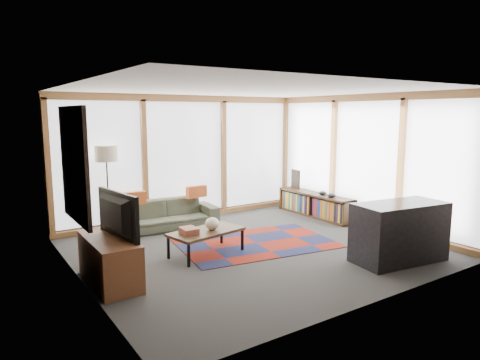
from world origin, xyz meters
TOP-DOWN VIEW (x-y plane):
  - ground at (0.00, 0.00)m, footprint 5.50×5.50m
  - room_envelope at (0.49, 0.56)m, footprint 5.52×5.02m
  - rug at (0.19, 0.17)m, footprint 2.83×2.05m
  - sofa at (-0.66, 1.95)m, footprint 1.95×0.89m
  - pillow_left at (-1.33, 1.94)m, footprint 0.44×0.15m
  - pillow_right at (-0.05, 1.91)m, footprint 0.43×0.15m
  - floor_lamp at (-1.74, 2.19)m, footprint 0.42×0.42m
  - coffee_table at (-0.81, 0.15)m, footprint 1.27×0.80m
  - book_stack at (-1.13, 0.13)m, footprint 0.24×0.30m
  - vase at (-0.71, 0.14)m, footprint 0.28×0.28m
  - bookshelf at (2.43, 1.08)m, footprint 0.37×2.02m
  - bowl_a at (2.39, 0.57)m, footprint 0.22×0.22m
  - bowl_b at (2.44, 0.88)m, footprint 0.19×0.19m
  - shelf_picture at (2.50, 1.83)m, footprint 0.10×0.33m
  - tv_console at (-2.44, -0.17)m, footprint 0.51×1.23m
  - television at (-2.41, -0.17)m, footprint 0.28×1.06m
  - bar_counter at (1.48, -1.73)m, footprint 1.50×0.86m

SIDE VIEW (x-z plane):
  - ground at x=0.00m, z-range 0.00..0.00m
  - rug at x=0.19m, z-range 0.00..0.01m
  - coffee_table at x=-0.81m, z-range 0.00..0.39m
  - bookshelf at x=2.43m, z-range 0.00..0.51m
  - sofa at x=-0.66m, z-range 0.00..0.56m
  - tv_console at x=-2.44m, z-range 0.00..0.61m
  - book_stack at x=-1.13m, z-range 0.39..0.49m
  - bar_counter at x=1.48m, z-range 0.00..0.90m
  - vase at x=-0.71m, z-range 0.39..0.59m
  - bowl_b at x=2.44m, z-range 0.51..0.59m
  - bowl_a at x=2.39m, z-range 0.51..0.60m
  - pillow_right at x=-0.05m, z-range 0.56..0.79m
  - pillow_left at x=-1.33m, z-range 0.56..0.79m
  - shelf_picture at x=2.50m, z-range 0.51..0.94m
  - floor_lamp at x=-1.74m, z-range 0.00..1.65m
  - television at x=-2.41m, z-range 0.61..1.22m
  - room_envelope at x=0.49m, z-range 0.23..2.85m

